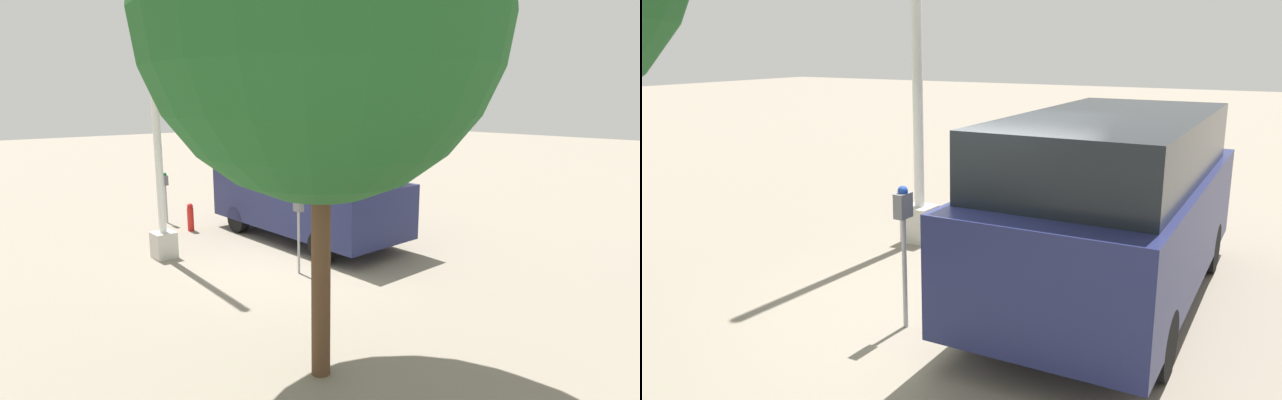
{
  "view_description": "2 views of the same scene",
  "coord_description": "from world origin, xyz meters",
  "views": [
    {
      "loc": [
        -7.55,
        6.05,
        3.27
      ],
      "look_at": [
        -0.72,
        0.08,
        1.44
      ],
      "focal_mm": 28.0,
      "sensor_mm": 36.0,
      "label": 1
    },
    {
      "loc": [
        -5.53,
        -3.17,
        2.94
      ],
      "look_at": [
        0.07,
        -0.03,
        1.34
      ],
      "focal_mm": 35.0,
      "sensor_mm": 36.0,
      "label": 2
    }
  ],
  "objects": [
    {
      "name": "ground_plane",
      "position": [
        0.0,
        0.0,
        0.0
      ],
      "size": [
        80.0,
        80.0,
        0.0
      ],
      "primitive_type": "plane",
      "color": "gray"
    },
    {
      "name": "parking_meter_near",
      "position": [
        -0.44,
        0.37,
        1.14
      ],
      "size": [
        0.2,
        0.12,
        1.55
      ],
      "rotation": [
        0.0,
        0.0,
        -0.03
      ],
      "color": "#9E9EA3",
      "rests_on": "ground"
    },
    {
      "name": "parking_meter_far",
      "position": [
        5.02,
        0.55,
        1.01
      ],
      "size": [
        0.2,
        0.12,
        1.37
      ],
      "rotation": [
        0.0,
        0.0,
        -0.03
      ],
      "color": "#9E9EA3",
      "rests_on": "ground"
    },
    {
      "name": "lamp_post",
      "position": [
        2.19,
        1.9,
        2.19
      ],
      "size": [
        0.44,
        0.44,
        6.63
      ],
      "color": "beige",
      "rests_on": "ground"
    },
    {
      "name": "parked_van",
      "position": [
        1.33,
        -1.3,
        1.18
      ],
      "size": [
        5.08,
        2.08,
        2.21
      ],
      "rotation": [
        0.0,
        0.0,
        0.01
      ],
      "color": "navy",
      "rests_on": "ground"
    },
    {
      "name": "street_tree",
      "position": [
        -3.39,
        2.4,
        4.08
      ],
      "size": [
        3.9,
        3.9,
        6.04
      ],
      "color": "#513823",
      "rests_on": "ground"
    },
    {
      "name": "fire_hydrant",
      "position": [
        3.83,
        0.46,
        0.35
      ],
      "size": [
        0.16,
        0.16,
        0.71
      ],
      "color": "red",
      "rests_on": "ground"
    }
  ]
}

